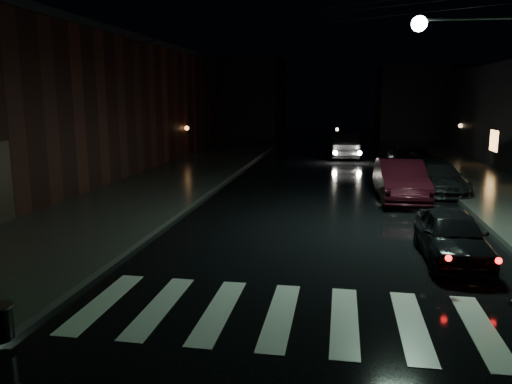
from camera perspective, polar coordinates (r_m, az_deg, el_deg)
The scene contains 12 objects.
ground at distance 9.86m, azimuth -11.99°, elevation -13.83°, with size 120.00×120.00×0.00m, color black.
sidewalk_left at distance 24.17m, azimuth -10.86°, elevation 1.13°, with size 6.00×44.00×0.15m, color #282826.
sidewalk_right at distance 23.58m, azimuth 25.72°, elevation -0.00°, with size 4.00×44.00×0.15m, color #282826.
building_left at distance 28.78m, azimuth -23.00°, elevation 8.86°, with size 10.00×36.00×7.00m, color black.
building_far_left at distance 54.96m, azimuth -4.51°, elevation 10.75°, with size 14.00×10.00×8.00m, color black.
building_far_right at distance 54.33m, azimuth 21.24°, elevation 9.53°, with size 14.00×10.00×7.00m, color black.
crosswalk at distance 9.70m, azimuth 6.43°, elevation -14.05°, with size 9.00×3.00×0.01m, color beige.
parked_car_a at distance 13.55m, azimuth 21.48°, elevation -4.63°, with size 1.50×3.73×1.27m, color black.
parked_car_b at distance 20.64m, azimuth 16.17°, elevation 1.31°, with size 1.71×4.89×1.61m, color black.
parked_car_c at distance 22.82m, azimuth 20.13°, elevation 1.54°, with size 1.81×4.45×1.29m, color black.
parked_car_d at distance 28.65m, azimuth 17.60°, elevation 3.55°, with size 2.26×4.91×1.36m, color black.
oncoming_car at distance 34.15m, azimuth 9.83°, elevation 5.22°, with size 1.72×4.94×1.63m, color black.
Camera 1 is at (3.44, -8.29, 4.08)m, focal length 35.00 mm.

